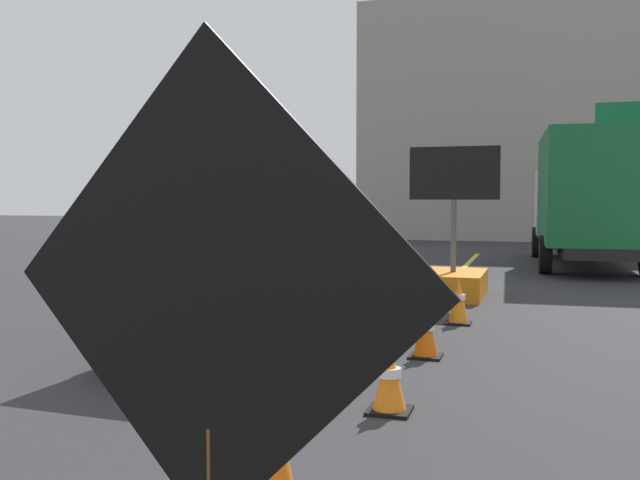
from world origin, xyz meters
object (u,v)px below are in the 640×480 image
at_px(traffic_cone_curbside, 459,301).
at_px(box_truck, 587,197).
at_px(traffic_cone_near_sign, 273,448).
at_px(traffic_cone_far_lane, 426,331).
at_px(roadwork_sign, 210,298).
at_px(traffic_cone_mid_lane, 390,378).
at_px(arrow_board_trailer, 453,270).
at_px(pickup_car, 278,283).

bearing_deg(traffic_cone_curbside, box_truck, 76.12).
height_order(box_truck, traffic_cone_near_sign, box_truck).
height_order(traffic_cone_near_sign, traffic_cone_far_lane, traffic_cone_near_sign).
bearing_deg(traffic_cone_far_lane, roadwork_sign, -88.54).
relative_size(roadwork_sign, traffic_cone_far_lane, 3.82).
relative_size(traffic_cone_near_sign, traffic_cone_far_lane, 1.12).
bearing_deg(traffic_cone_curbside, traffic_cone_far_lane, -93.48).
distance_m(traffic_cone_near_sign, traffic_cone_far_lane, 4.08).
distance_m(box_truck, traffic_cone_curbside, 9.76).
height_order(box_truck, traffic_cone_mid_lane, box_truck).
relative_size(arrow_board_trailer, pickup_car, 0.52).
distance_m(pickup_car, traffic_cone_mid_lane, 3.39).
bearing_deg(traffic_cone_mid_lane, traffic_cone_curbside, 88.32).
relative_size(roadwork_sign, box_truck, 0.30).
relative_size(traffic_cone_mid_lane, traffic_cone_far_lane, 0.96).
relative_size(pickup_car, traffic_cone_far_lane, 8.52).
relative_size(arrow_board_trailer, traffic_cone_mid_lane, 4.60).
bearing_deg(traffic_cone_mid_lane, pickup_car, 126.00).
xyz_separation_m(traffic_cone_far_lane, traffic_cone_curbside, (0.14, 2.25, 0.03)).
height_order(box_truck, pickup_car, box_truck).
xyz_separation_m(roadwork_sign, box_truck, (2.30, 17.44, 0.34)).
bearing_deg(traffic_cone_near_sign, roadwork_sign, -75.71).
distance_m(roadwork_sign, traffic_cone_mid_lane, 3.89).
distance_m(box_truck, traffic_cone_mid_lane, 14.04).
bearing_deg(traffic_cone_mid_lane, traffic_cone_near_sign, -98.93).
height_order(arrow_board_trailer, traffic_cone_near_sign, arrow_board_trailer).
height_order(arrow_board_trailer, traffic_cone_curbside, arrow_board_trailer).
height_order(pickup_car, traffic_cone_mid_lane, pickup_car).
distance_m(pickup_car, traffic_cone_curbside, 2.70).
bearing_deg(arrow_board_trailer, traffic_cone_curbside, -82.33).
height_order(arrow_board_trailer, traffic_cone_far_lane, arrow_board_trailer).
distance_m(roadwork_sign, box_truck, 17.59).
bearing_deg(traffic_cone_near_sign, arrow_board_trailer, 89.62).
xyz_separation_m(traffic_cone_near_sign, traffic_cone_mid_lane, (0.31, 1.95, -0.05)).
height_order(traffic_cone_near_sign, traffic_cone_mid_lane, traffic_cone_near_sign).
distance_m(pickup_car, traffic_cone_near_sign, 4.98).
xyz_separation_m(traffic_cone_mid_lane, traffic_cone_curbside, (0.13, 4.37, 0.04)).
bearing_deg(traffic_cone_mid_lane, traffic_cone_far_lane, 90.22).
xyz_separation_m(pickup_car, traffic_cone_near_sign, (1.67, -4.67, -0.36)).
height_order(box_truck, traffic_cone_far_lane, box_truck).
bearing_deg(traffic_cone_mid_lane, box_truck, 79.92).
xyz_separation_m(pickup_car, traffic_cone_mid_lane, (1.98, -2.72, -0.41)).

